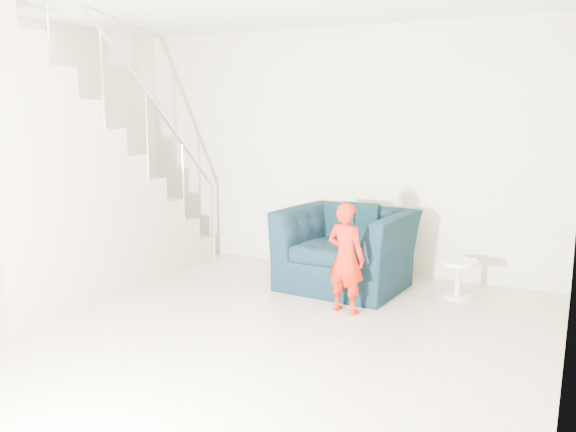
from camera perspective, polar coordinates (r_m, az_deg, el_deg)
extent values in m
plane|color=gray|center=(4.81, -8.09, -12.13)|extent=(5.50, 5.50, 0.00)
plane|color=#B8B396|center=(6.92, 4.55, 6.16)|extent=(5.00, 0.00, 5.00)
plane|color=#B8B396|center=(3.70, 25.35, 2.03)|extent=(0.00, 5.50, 5.50)
imported|color=black|center=(6.24, 5.46, -3.08)|extent=(1.32, 1.18, 0.80)
imported|color=#A11705|center=(5.45, 5.44, -3.93)|extent=(0.40, 0.30, 1.00)
cylinder|color=silver|center=(6.09, 15.67, -4.17)|extent=(0.38, 0.38, 0.04)
cylinder|color=silver|center=(6.13, 15.59, -5.87)|extent=(0.06, 0.06, 0.34)
cylinder|color=silver|center=(6.18, 15.52, -7.25)|extent=(0.26, 0.26, 0.03)
cube|color=#ADA089|center=(7.72, -10.66, -2.71)|extent=(1.00, 0.30, 0.27)
cube|color=#ADA089|center=(7.46, -12.06, -2.14)|extent=(1.00, 0.30, 0.54)
cube|color=#ADA089|center=(7.21, -13.57, -1.53)|extent=(1.00, 0.30, 0.81)
cube|color=#ADA089|center=(6.96, -15.18, -0.87)|extent=(1.00, 0.30, 1.08)
cube|color=#ADA089|center=(6.72, -16.91, -0.16)|extent=(1.00, 0.30, 1.35)
cube|color=#ADA089|center=(6.48, -18.77, 0.61)|extent=(1.00, 0.30, 1.62)
cube|color=#ADA089|center=(6.26, -20.76, 1.42)|extent=(1.00, 0.30, 1.89)
cube|color=#ADA089|center=(6.04, -22.90, 2.30)|extent=(1.00, 0.30, 2.16)
cube|color=#ADA089|center=(5.83, -25.20, 3.23)|extent=(1.00, 0.30, 2.43)
cylinder|color=silver|center=(6.19, -15.13, 13.76)|extent=(0.04, 3.03, 2.73)
cylinder|color=silver|center=(7.49, -6.99, -0.16)|extent=(0.04, 0.04, 1.00)
cube|color=black|center=(6.49, 6.90, -0.45)|extent=(0.39, 0.19, 0.39)
cube|color=black|center=(6.36, 0.62, -1.84)|extent=(0.05, 0.48, 0.54)
cube|color=black|center=(5.31, 6.12, -0.22)|extent=(0.02, 0.05, 0.10)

